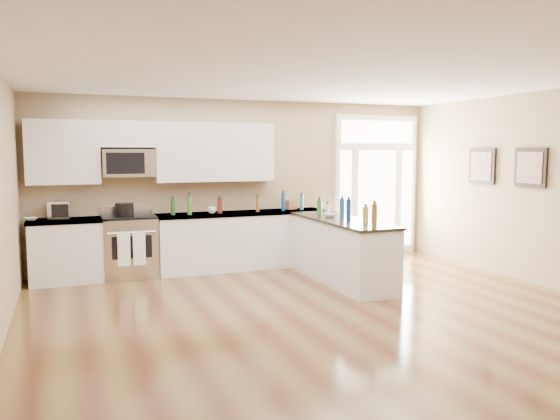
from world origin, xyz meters
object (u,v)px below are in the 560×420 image
(stockpot, at_px, (124,209))
(peninsula_cabinet, at_px, (341,253))
(toaster_oven, at_px, (60,210))
(kitchen_range, at_px, (130,246))

(stockpot, bearing_deg, peninsula_cabinet, -25.68)
(peninsula_cabinet, xyz_separation_m, toaster_oven, (-3.88, 1.58, 0.64))
(stockpot, relative_size, toaster_oven, 0.92)
(peninsula_cabinet, height_order, kitchen_range, kitchen_range)
(toaster_oven, bearing_deg, kitchen_range, 4.98)
(kitchen_range, xyz_separation_m, stockpot, (-0.06, -0.02, 0.58))
(peninsula_cabinet, relative_size, stockpot, 8.29)
(kitchen_range, bearing_deg, stockpot, -161.68)
(peninsula_cabinet, relative_size, toaster_oven, 7.61)
(stockpot, distance_m, toaster_oven, 0.92)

